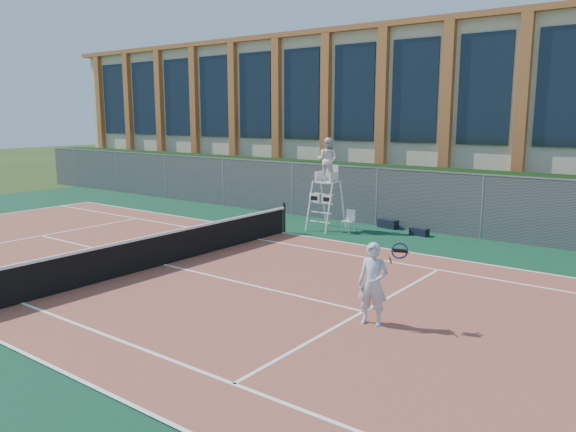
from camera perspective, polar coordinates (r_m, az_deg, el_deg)
The scene contains 12 objects.
ground at distance 16.24m, azimuth -12.49°, elevation -4.94°, with size 120.00×120.00×0.00m, color #233814.
apron at distance 16.89m, azimuth -9.92°, elevation -4.26°, with size 36.00×20.00×0.01m, color #0D3926.
tennis_court at distance 16.24m, azimuth -12.50°, elevation -4.88°, with size 23.77×10.97×0.02m, color brown.
tennis_net at distance 16.12m, azimuth -12.57°, elevation -3.10°, with size 0.10×11.30×1.10m.
fence at distance 22.62m, azimuth 4.52°, elevation 2.35°, with size 40.00×0.06×2.20m, color #595E60, non-canonical shape.
hedge at distance 23.64m, azimuth 6.08°, elevation 2.67°, with size 40.00×1.40×2.20m, color black.
building at distance 30.54m, azimuth 13.99°, elevation 9.85°, with size 45.00×10.60×8.22m.
umpire_chair at distance 20.53m, azimuth 4.02°, elevation 5.48°, with size 0.95×1.47×3.42m.
plastic_chair at distance 20.39m, azimuth 6.24°, elevation -0.30°, with size 0.41×0.42×0.81m.
sports_bag_near at distance 21.33m, azimuth 10.12°, elevation -0.78°, with size 0.76×0.30×0.32m, color black.
sports_bag_far at distance 20.25m, azimuth 13.19°, elevation -1.56°, with size 0.66×0.29×0.26m, color black.
tennis_player at distance 11.37m, azimuth 8.65°, elevation -6.81°, with size 0.98×0.70×1.69m.
Camera 1 is at (11.99, -10.14, 4.18)m, focal length 35.00 mm.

